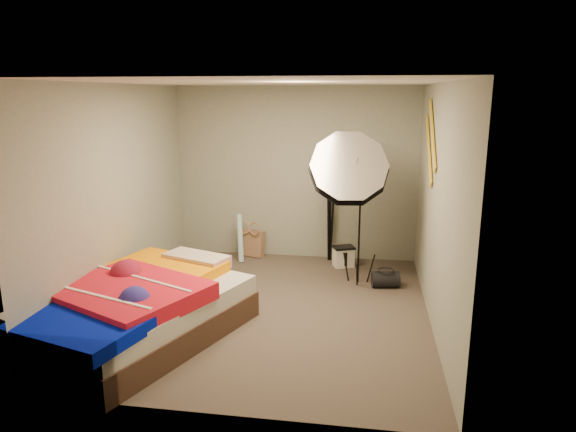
% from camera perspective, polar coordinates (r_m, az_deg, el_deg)
% --- Properties ---
extents(floor, '(4.00, 4.00, 0.00)m').
position_cam_1_polar(floor, '(5.94, -1.86, -10.27)').
color(floor, '#4D4037').
rests_on(floor, ground).
extents(ceiling, '(4.00, 4.00, 0.00)m').
position_cam_1_polar(ceiling, '(5.43, -2.07, 14.62)').
color(ceiling, silver).
rests_on(ceiling, wall_back).
extents(wall_back, '(3.50, 0.00, 3.50)m').
position_cam_1_polar(wall_back, '(7.50, 0.87, 4.74)').
color(wall_back, gray).
rests_on(wall_back, floor).
extents(wall_front, '(3.50, 0.00, 3.50)m').
position_cam_1_polar(wall_front, '(3.67, -7.74, -4.78)').
color(wall_front, gray).
rests_on(wall_front, floor).
extents(wall_left, '(0.00, 4.00, 4.00)m').
position_cam_1_polar(wall_left, '(6.12, -18.30, 2.05)').
color(wall_left, gray).
rests_on(wall_left, floor).
extents(wall_right, '(0.00, 4.00, 4.00)m').
position_cam_1_polar(wall_right, '(5.51, 16.23, 0.98)').
color(wall_right, gray).
rests_on(wall_right, floor).
extents(tote_bag, '(0.43, 0.29, 0.40)m').
position_cam_1_polar(tote_bag, '(7.75, -4.05, -3.00)').
color(tote_bag, '#9E7758').
rests_on(tote_bag, floor).
extents(wrapping_roll, '(0.15, 0.21, 0.70)m').
position_cam_1_polar(wrapping_roll, '(7.47, -5.34, -2.46)').
color(wrapping_roll, '#68B9D0').
rests_on(wrapping_roll, floor).
extents(camera_case, '(0.32, 0.28, 0.27)m').
position_cam_1_polar(camera_case, '(7.31, 6.17, -4.57)').
color(camera_case, white).
rests_on(camera_case, floor).
extents(duffel_bag, '(0.37, 0.26, 0.21)m').
position_cam_1_polar(duffel_bag, '(6.64, 10.78, -6.93)').
color(duffel_bag, black).
rests_on(duffel_bag, floor).
extents(wall_stripe_upper, '(0.02, 0.91, 0.78)m').
position_cam_1_polar(wall_stripe_upper, '(6.00, 15.77, 8.77)').
color(wall_stripe_upper, gold).
rests_on(wall_stripe_upper, wall_right).
extents(wall_stripe_lower, '(0.02, 0.91, 0.78)m').
position_cam_1_polar(wall_stripe_lower, '(6.26, 15.39, 7.13)').
color(wall_stripe_lower, gold).
rests_on(wall_stripe_lower, wall_right).
extents(bed, '(2.15, 2.61, 0.62)m').
position_cam_1_polar(bed, '(5.39, -16.33, -9.81)').
color(bed, '#472E23').
rests_on(bed, floor).
extents(photo_umbrella, '(1.17, 0.82, 2.06)m').
position_cam_1_polar(photo_umbrella, '(6.28, 6.73, 5.04)').
color(photo_umbrella, black).
rests_on(photo_umbrella, floor).
extents(camera_tripod, '(0.07, 0.07, 1.19)m').
position_cam_1_polar(camera_tripod, '(7.43, 4.70, 0.13)').
color(camera_tripod, black).
rests_on(camera_tripod, floor).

